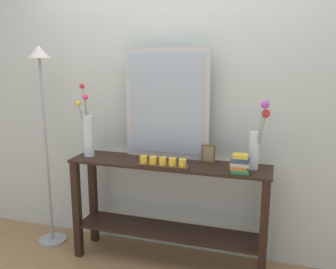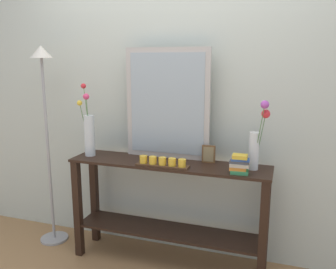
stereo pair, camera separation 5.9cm
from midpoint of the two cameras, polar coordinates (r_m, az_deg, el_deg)
ground_plane at (r=2.99m, az=-0.60°, el=-20.07°), size 7.00×6.00×0.02m
wall_back at (r=2.82m, az=1.16°, el=7.40°), size 6.40×0.08×2.70m
console_table at (r=2.75m, az=-0.62°, el=-10.76°), size 1.52×0.34×0.82m
mirror_leaning at (r=2.70m, az=-0.83°, el=5.00°), size 0.67×0.03×0.85m
tall_vase_left at (r=2.86m, az=-13.46°, el=0.43°), size 0.16×0.19×0.57m
vase_right at (r=2.50m, az=13.49°, el=-1.20°), size 0.13×0.12×0.49m
candle_tray at (r=2.54m, az=-1.53°, el=-4.58°), size 0.39×0.09×0.07m
picture_frame_small at (r=2.64m, az=5.96°, el=-3.15°), size 0.10×0.01×0.13m
book_stack at (r=2.43m, az=10.92°, el=-4.73°), size 0.14×0.10×0.13m
floor_lamp at (r=3.08m, az=-20.10°, el=3.21°), size 0.24×0.24×1.69m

